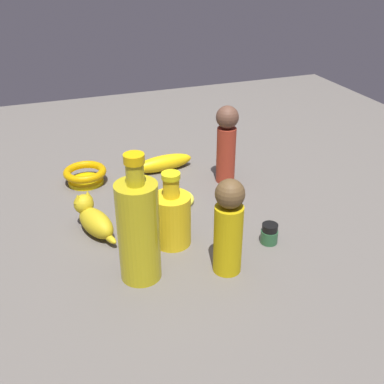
{
  "coord_description": "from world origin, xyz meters",
  "views": [
    {
      "loc": [
        0.92,
        -0.34,
        0.59
      ],
      "look_at": [
        0.0,
        0.0,
        0.05
      ],
      "focal_mm": 43.76,
      "sensor_mm": 36.0,
      "label": 1
    }
  ],
  "objects_px": {
    "nail_polish_jar": "(269,234)",
    "bottle_tall": "(139,229)",
    "person_figure_adult": "(226,142)",
    "bowl": "(85,174)",
    "cat_figurine": "(94,219)",
    "banana": "(164,163)",
    "person_figure_child": "(229,227)",
    "bangle": "(175,199)",
    "bottle_short": "(172,217)"
  },
  "relations": [
    {
      "from": "bowl",
      "to": "bangle",
      "type": "distance_m",
      "value": 0.27
    },
    {
      "from": "person_figure_child",
      "to": "bangle",
      "type": "distance_m",
      "value": 0.31
    },
    {
      "from": "nail_polish_jar",
      "to": "bangle",
      "type": "distance_m",
      "value": 0.27
    },
    {
      "from": "person_figure_child",
      "to": "nail_polish_jar",
      "type": "bearing_deg",
      "value": 113.89
    },
    {
      "from": "bottle_short",
      "to": "person_figure_adult",
      "type": "height_order",
      "value": "person_figure_adult"
    },
    {
      "from": "bottle_short",
      "to": "cat_figurine",
      "type": "distance_m",
      "value": 0.18
    },
    {
      "from": "bottle_short",
      "to": "bottle_tall",
      "type": "relative_size",
      "value": 0.64
    },
    {
      "from": "cat_figurine",
      "to": "person_figure_adult",
      "type": "bearing_deg",
      "value": 109.2
    },
    {
      "from": "person_figure_adult",
      "to": "bangle",
      "type": "relative_size",
      "value": 2.25
    },
    {
      "from": "cat_figurine",
      "to": "banana",
      "type": "bearing_deg",
      "value": 136.2
    },
    {
      "from": "cat_figurine",
      "to": "bottle_tall",
      "type": "bearing_deg",
      "value": 17.78
    },
    {
      "from": "bowl",
      "to": "banana",
      "type": "height_order",
      "value": "banana"
    },
    {
      "from": "nail_polish_jar",
      "to": "bottle_tall",
      "type": "distance_m",
      "value": 0.3
    },
    {
      "from": "person_figure_child",
      "to": "bottle_tall",
      "type": "relative_size",
      "value": 0.77
    },
    {
      "from": "person_figure_adult",
      "to": "bowl",
      "type": "bearing_deg",
      "value": -107.9
    },
    {
      "from": "bottle_short",
      "to": "bangle",
      "type": "distance_m",
      "value": 0.18
    },
    {
      "from": "bangle",
      "to": "bowl",
      "type": "bearing_deg",
      "value": -133.11
    },
    {
      "from": "person_figure_adult",
      "to": "banana",
      "type": "distance_m",
      "value": 0.2
    },
    {
      "from": "bottle_tall",
      "to": "bangle",
      "type": "bearing_deg",
      "value": 148.54
    },
    {
      "from": "nail_polish_jar",
      "to": "cat_figurine",
      "type": "xyz_separation_m",
      "value": [
        -0.17,
        -0.35,
        0.01
      ]
    },
    {
      "from": "bottle_short",
      "to": "banana",
      "type": "height_order",
      "value": "bottle_short"
    },
    {
      "from": "nail_polish_jar",
      "to": "person_figure_child",
      "type": "relative_size",
      "value": 0.23
    },
    {
      "from": "bangle",
      "to": "cat_figurine",
      "type": "bearing_deg",
      "value": -72.91
    },
    {
      "from": "bowl",
      "to": "banana",
      "type": "xyz_separation_m",
      "value": [
        -0.0,
        0.22,
        -0.0
      ]
    },
    {
      "from": "bottle_short",
      "to": "banana",
      "type": "distance_m",
      "value": 0.36
    },
    {
      "from": "banana",
      "to": "cat_figurine",
      "type": "bearing_deg",
      "value": 39.68
    },
    {
      "from": "person_figure_child",
      "to": "banana",
      "type": "distance_m",
      "value": 0.48
    },
    {
      "from": "nail_polish_jar",
      "to": "banana",
      "type": "bearing_deg",
      "value": -165.42
    },
    {
      "from": "cat_figurine",
      "to": "bottle_tall",
      "type": "relative_size",
      "value": 0.57
    },
    {
      "from": "nail_polish_jar",
      "to": "cat_figurine",
      "type": "distance_m",
      "value": 0.39
    },
    {
      "from": "nail_polish_jar",
      "to": "person_figure_child",
      "type": "xyz_separation_m",
      "value": [
        0.06,
        -0.12,
        0.08
      ]
    },
    {
      "from": "bangle",
      "to": "nail_polish_jar",
      "type": "bearing_deg",
      "value": 29.99
    },
    {
      "from": "banana",
      "to": "nail_polish_jar",
      "type": "bearing_deg",
      "value": 98.07
    },
    {
      "from": "bowl",
      "to": "bottle_tall",
      "type": "height_order",
      "value": "bottle_tall"
    },
    {
      "from": "bottle_short",
      "to": "cat_figurine",
      "type": "relative_size",
      "value": 1.14
    },
    {
      "from": "person_figure_adult",
      "to": "cat_figurine",
      "type": "height_order",
      "value": "person_figure_adult"
    },
    {
      "from": "bottle_short",
      "to": "nail_polish_jar",
      "type": "bearing_deg",
      "value": 69.87
    },
    {
      "from": "nail_polish_jar",
      "to": "person_figure_adult",
      "type": "distance_m",
      "value": 0.32
    },
    {
      "from": "cat_figurine",
      "to": "bottle_tall",
      "type": "xyz_separation_m",
      "value": [
        0.19,
        0.06,
        0.07
      ]
    },
    {
      "from": "bottle_tall",
      "to": "banana",
      "type": "relative_size",
      "value": 1.52
    },
    {
      "from": "bottle_short",
      "to": "bottle_tall",
      "type": "bearing_deg",
      "value": -46.7
    },
    {
      "from": "banana",
      "to": "bottle_tall",
      "type": "bearing_deg",
      "value": 60.99
    },
    {
      "from": "nail_polish_jar",
      "to": "bangle",
      "type": "xyz_separation_m",
      "value": [
        -0.24,
        -0.14,
        -0.01
      ]
    },
    {
      "from": "bowl",
      "to": "bottle_tall",
      "type": "xyz_separation_m",
      "value": [
        0.43,
        0.04,
        0.08
      ]
    },
    {
      "from": "person_figure_adult",
      "to": "bowl",
      "type": "relative_size",
      "value": 1.85
    },
    {
      "from": "bottle_short",
      "to": "person_figure_child",
      "type": "xyz_separation_m",
      "value": [
        0.13,
        0.07,
        0.04
      ]
    },
    {
      "from": "person_figure_child",
      "to": "bangle",
      "type": "xyz_separation_m",
      "value": [
        -0.29,
        -0.01,
        -0.09
      ]
    },
    {
      "from": "bottle_short",
      "to": "person_figure_child",
      "type": "bearing_deg",
      "value": 29.83
    },
    {
      "from": "nail_polish_jar",
      "to": "bottle_tall",
      "type": "height_order",
      "value": "bottle_tall"
    },
    {
      "from": "bangle",
      "to": "person_figure_child",
      "type": "bearing_deg",
      "value": 2.35
    }
  ]
}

